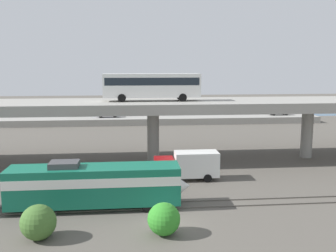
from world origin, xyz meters
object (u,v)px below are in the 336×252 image
transit_bus_on_overpass (152,84)px  parked_car_2 (243,110)px  parked_car_3 (108,114)px  parked_car_0 (279,112)px  parked_car_1 (79,112)px  train_locomotive (103,183)px  service_truck_west (188,165)px  parked_car_4 (125,111)px

transit_bus_on_overpass → parked_car_2: transit_bus_on_overpass is taller
parked_car_2 → parked_car_3: same height
parked_car_0 → parked_car_3: same height
parked_car_1 → parked_car_2: same height
transit_bus_on_overpass → parked_car_2: bearing=-121.9°
train_locomotive → service_truck_west: (8.44, 7.42, -0.56)m
parked_car_0 → train_locomotive: bearing=54.4°
parked_car_3 → parked_car_2: bearing=7.9°
parked_car_4 → train_locomotive: bearing=88.8°
transit_bus_on_overpass → parked_car_0: transit_bus_on_overpass is taller
parked_car_1 → parked_car_4: size_ratio=1.12×
transit_bus_on_overpass → parked_car_0: 44.84m
transit_bus_on_overpass → train_locomotive: bearing=72.4°
parked_car_2 → parked_car_4: (-26.85, -0.37, -0.00)m
train_locomotive → parked_car_3: bearing=92.9°
parked_car_3 → parked_car_4: same height
service_truck_west → parked_car_3: service_truck_west is taller
parked_car_0 → service_truck_west: bearing=57.4°
transit_bus_on_overpass → parked_car_1: bearing=-68.7°
parked_car_0 → parked_car_2: (-6.78, 4.09, -0.00)m
transit_bus_on_overpass → parked_car_4: (-3.93, 36.43, -7.65)m
service_truck_west → parked_car_1: service_truck_west is taller
service_truck_west → parked_car_2: service_truck_west is taller
parked_car_2 → parked_car_0: bearing=-31.1°
parked_car_3 → parked_car_4: (3.59, 3.83, -0.00)m
transit_bus_on_overpass → service_truck_west: size_ratio=1.76×
train_locomotive → transit_bus_on_overpass: size_ratio=1.28×
parked_car_0 → parked_car_2: size_ratio=1.08×
train_locomotive → parked_car_4: size_ratio=3.84×
parked_car_3 → parked_car_0: bearing=0.2°
service_truck_west → parked_car_0: size_ratio=1.50×
train_locomotive → parked_car_0: size_ratio=3.39×
parked_car_1 → transit_bus_on_overpass: bearing=111.3°
train_locomotive → parked_car_1: bearing=99.7°
parked_car_1 → service_truck_west: bearing=111.4°
parked_car_1 → parked_car_4: bearing=-174.1°
parked_car_3 → service_truck_west: bearing=-75.1°
transit_bus_on_overpass → service_truck_west: bearing=111.8°
train_locomotive → transit_bus_on_overpass: (5.06, 15.90, 7.59)m
parked_car_2 → parked_car_4: size_ratio=1.05×
service_truck_west → parked_car_3: (-10.91, 41.07, 0.49)m
parked_car_0 → parked_car_3: size_ratio=0.97×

